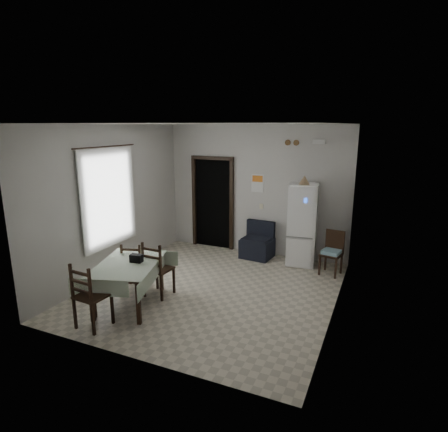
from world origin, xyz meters
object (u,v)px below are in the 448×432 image
at_px(dining_chair_far_right, 159,268).
at_px(dining_chair_near_head, 92,295).
at_px(fridge, 303,225).
at_px(corner_chair, 331,253).
at_px(dining_table, 129,284).
at_px(dining_chair_far_left, 135,265).
at_px(navy_seat, 257,240).

xyz_separation_m(dining_chair_far_right, dining_chair_near_head, (-0.29, -1.27, 0.01)).
bearing_deg(fridge, dining_chair_near_head, -127.29).
xyz_separation_m(corner_chair, dining_table, (-2.82, -2.64, -0.07)).
bearing_deg(dining_table, dining_chair_near_head, -110.54).
relative_size(fridge, dining_chair_far_right, 1.75).
bearing_deg(dining_chair_near_head, dining_table, -88.66).
height_order(fridge, corner_chair, fridge).
xyz_separation_m(dining_table, dining_chair_near_head, (-0.05, -0.78, 0.14)).
bearing_deg(dining_table, dining_chair_far_left, 101.64).
distance_m(corner_chair, dining_chair_near_head, 4.46).
distance_m(fridge, dining_chair_far_right, 3.17).
distance_m(fridge, dining_chair_near_head, 4.38).
height_order(navy_seat, dining_chair_near_head, dining_chair_near_head).
relative_size(navy_seat, dining_chair_far_right, 0.80).
bearing_deg(dining_chair_far_right, corner_chair, -136.83).
distance_m(navy_seat, dining_chair_near_head, 3.96).
bearing_deg(dining_chair_far_right, dining_chair_near_head, 80.47).
bearing_deg(dining_chair_far_left, dining_table, 101.38).
height_order(fridge, dining_chair_near_head, fridge).
bearing_deg(dining_chair_far_right, navy_seat, -107.07).
relative_size(fridge, dining_chair_near_head, 1.72).
height_order(corner_chair, dining_table, corner_chair).
bearing_deg(dining_chair_far_left, fridge, -152.68).
relative_size(corner_chair, dining_chair_near_head, 0.87).
xyz_separation_m(fridge, corner_chair, (0.66, -0.35, -0.42)).
xyz_separation_m(navy_seat, dining_table, (-1.18, -2.99, -0.03)).
height_order(corner_chair, dining_chair_far_right, dining_chair_far_right).
bearing_deg(dining_chair_far_right, dining_chair_far_left, -2.70).
bearing_deg(dining_chair_far_left, corner_chair, -163.59).
bearing_deg(corner_chair, dining_chair_far_left, -134.99).
bearing_deg(corner_chair, dining_chair_near_head, -118.76).
bearing_deg(dining_table, dining_chair_far_right, 46.59).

